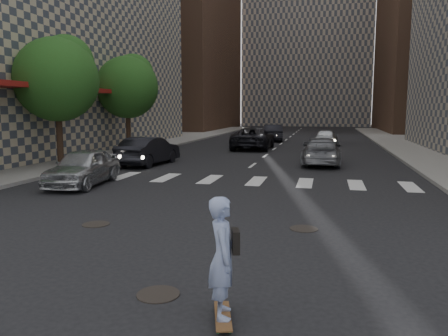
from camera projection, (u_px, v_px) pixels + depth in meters
The scene contains 14 objects.
ground at pixel (150, 244), 9.75m from camera, with size 160.00×160.00×0.00m, color black.
sidewalk_left at pixel (73, 149), 32.31m from camera, with size 13.00×80.00×0.15m, color gray.
tree_b at pixel (59, 76), 22.00m from camera, with size 4.20×4.20×6.60m.
tree_c at pixel (129, 84), 29.72m from camera, with size 4.20×4.20×6.60m.
manhole_a at pixel (158, 294), 7.06m from camera, with size 0.70×0.70×0.02m, color black.
manhole_b at pixel (96, 224), 11.35m from camera, with size 0.70×0.70×0.02m, color black.
manhole_c at pixel (304, 229), 10.93m from camera, with size 0.70×0.70×0.02m, color black.
skateboarder at pixel (223, 257), 6.05m from camera, with size 0.57×0.93×1.81m.
silver_sedan at pixel (83, 167), 17.15m from camera, with size 1.72×4.27×1.45m, color #ABAEB2.
traffic_car_a at pixel (149, 151), 23.43m from camera, with size 1.60×4.60×1.52m, color black.
traffic_car_b at pixel (321, 151), 23.57m from camera, with size 2.05×5.04×1.46m, color slate.
traffic_car_c at pixel (253, 138), 32.69m from camera, with size 2.70×5.86×1.63m, color black.
traffic_car_d at pixel (326, 138), 34.80m from camera, with size 1.70×4.23×1.44m, color #B8BCC0.
traffic_car_e at pixel (273, 133), 40.76m from camera, with size 1.66×4.76×1.57m, color black.
Camera 1 is at (3.77, -8.80, 2.99)m, focal length 35.00 mm.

